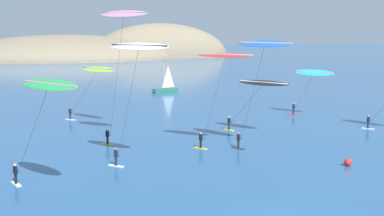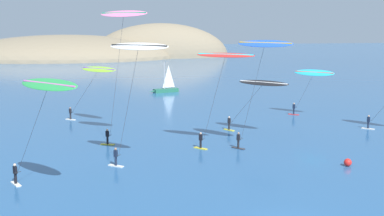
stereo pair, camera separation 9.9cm
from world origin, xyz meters
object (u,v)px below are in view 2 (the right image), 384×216
Objects in this scene: kitesurfer_white at (137,56)px; kitesurfer_red at (223,62)px; sailboat_near at (164,89)px; kitesurfer_lime at (96,73)px; marker_buoy at (348,162)px; kitesurfer_pink at (122,24)px; kitesurfer_blue at (263,51)px; kitesurfer_green at (46,91)px; kitesurfer_cyan at (312,76)px; kitesurfer_black at (261,86)px.

kitesurfer_red is (8.86, 4.81, -1.03)m from kitesurfer_white.
kitesurfer_white is at bearing -151.50° from kitesurfer_red.
kitesurfer_lime reaches higher than sailboat_near.
marker_buoy is (21.64, -23.37, -6.27)m from kitesurfer_lime.
kitesurfer_lime is 13.86m from kitesurfer_pink.
kitesurfer_blue is 1.27× the size of kitesurfer_green.
kitesurfer_blue reaches higher than kitesurfer_cyan.
kitesurfer_black is 15.07m from marker_buoy.
kitesurfer_black is 0.78× the size of kitesurfer_green.
marker_buoy is (25.42, 2.71, -7.50)m from kitesurfer_green.
kitesurfer_white reaches higher than marker_buoy.
kitesurfer_black is 19.23m from kitesurfer_white.
kitesurfer_lime is 23.59m from kitesurfer_blue.
kitesurfer_green is 26.65m from marker_buoy.
kitesurfer_lime is 0.69× the size of kitesurfer_blue.
kitesurfer_black is at bearing 103.92° from marker_buoy.
sailboat_near is 0.53× the size of kitesurfer_white.
kitesurfer_lime is at bearing 152.03° from kitesurfer_black.
kitesurfer_black is at bearing 36.64° from kitesurfer_green.
kitesurfer_pink is 1.26× the size of kitesurfer_blue.
kitesurfer_black is 17.31m from kitesurfer_pink.
kitesurfer_lime is 20.16m from kitesurfer_red.
kitesurfer_white is at bearing -164.56° from kitesurfer_blue.
kitesurfer_pink reaches higher than kitesurfer_black.
kitesurfer_blue is at bearing -109.34° from kitesurfer_black.
kitesurfer_green is at bearing -114.69° from kitesurfer_pink.
sailboat_near is 57.33m from kitesurfer_green.
sailboat_near is 45.10m from kitesurfer_red.
marker_buoy is (3.39, -13.68, -5.35)m from kitesurfer_black.
kitesurfer_pink is at bearing 93.85° from kitesurfer_white.
kitesurfer_blue is at bearing -48.25° from kitesurfer_lime.
kitesurfer_white is at bearing -143.56° from kitesurfer_black.
sailboat_near is at bearing 119.51° from kitesurfer_cyan.
kitesurfer_blue reaches higher than kitesurfer_white.
sailboat_near is at bearing 88.95° from kitesurfer_red.
kitesurfer_cyan is (25.89, 20.47, -4.28)m from kitesurfer_white.
kitesurfer_red reaches higher than kitesurfer_black.
kitesurfer_pink reaches higher than kitesurfer_lime.
marker_buoy is at bearing -37.40° from kitesurfer_red.
kitesurfer_pink is 25.25m from marker_buoy.
kitesurfer_blue is at bearing 135.66° from marker_buoy.
kitesurfer_pink is 20.06× the size of marker_buoy.
kitesurfer_black is 0.88× the size of kitesurfer_lime.
kitesurfer_lime is 1.17× the size of kitesurfer_cyan.
kitesurfer_cyan is at bearing -60.49° from sailboat_near.
kitesurfer_black is at bearing 9.18° from kitesurfer_pink.
kitesurfer_black is 0.69× the size of kitesurfer_red.
kitesurfer_lime is at bearing -114.38° from sailboat_near.
sailboat_near is 52.42m from marker_buoy.
sailboat_near is 50.94m from kitesurfer_white.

